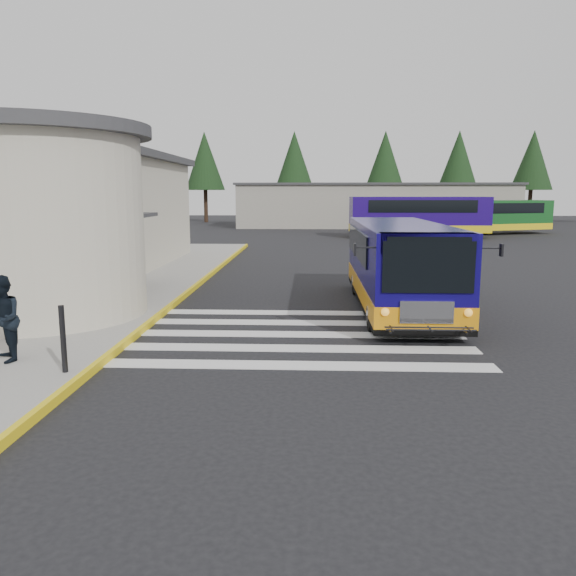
{
  "coord_description": "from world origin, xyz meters",
  "views": [
    {
      "loc": [
        -0.05,
        -13.57,
        3.28
      ],
      "look_at": [
        -0.59,
        -0.5,
        1.05
      ],
      "focal_mm": 35.0,
      "sensor_mm": 36.0,
      "label": 1
    }
  ],
  "objects_px": {
    "bollard": "(63,339)",
    "far_bus_a": "(418,215)",
    "far_bus_b": "(497,215)",
    "pedestrian_b": "(2,319)",
    "transit_bus": "(399,269)",
    "pedestrian_a": "(23,298)"
  },
  "relations": [
    {
      "from": "bollard",
      "to": "far_bus_a",
      "type": "xyz_separation_m",
      "value": [
        12.23,
        32.71,
        0.93
      ]
    },
    {
      "from": "bollard",
      "to": "far_bus_b",
      "type": "xyz_separation_m",
      "value": [
        19.26,
        36.69,
        0.76
      ]
    },
    {
      "from": "pedestrian_b",
      "to": "far_bus_a",
      "type": "distance_m",
      "value": 34.9
    },
    {
      "from": "transit_bus",
      "to": "far_bus_a",
      "type": "bearing_deg",
      "value": 78.2
    },
    {
      "from": "bollard",
      "to": "far_bus_a",
      "type": "height_order",
      "value": "far_bus_a"
    },
    {
      "from": "pedestrian_a",
      "to": "transit_bus",
      "type": "bearing_deg",
      "value": -68.09
    },
    {
      "from": "far_bus_b",
      "to": "pedestrian_b",
      "type": "bearing_deg",
      "value": 128.67
    },
    {
      "from": "pedestrian_a",
      "to": "pedestrian_b",
      "type": "distance_m",
      "value": 2.36
    },
    {
      "from": "pedestrian_b",
      "to": "far_bus_a",
      "type": "relative_size",
      "value": 0.16
    },
    {
      "from": "transit_bus",
      "to": "pedestrian_a",
      "type": "bearing_deg",
      "value": -157.87
    },
    {
      "from": "transit_bus",
      "to": "bollard",
      "type": "xyz_separation_m",
      "value": [
        -6.81,
        -6.48,
        -0.41
      ]
    },
    {
      "from": "transit_bus",
      "to": "bollard",
      "type": "bearing_deg",
      "value": -136.51
    },
    {
      "from": "bollard",
      "to": "transit_bus",
      "type": "bearing_deg",
      "value": 43.61
    },
    {
      "from": "pedestrian_a",
      "to": "pedestrian_b",
      "type": "height_order",
      "value": "pedestrian_b"
    },
    {
      "from": "pedestrian_b",
      "to": "far_bus_b",
      "type": "distance_m",
      "value": 41.6
    },
    {
      "from": "bollard",
      "to": "far_bus_a",
      "type": "distance_m",
      "value": 34.93
    },
    {
      "from": "pedestrian_b",
      "to": "bollard",
      "type": "distance_m",
      "value": 1.53
    },
    {
      "from": "transit_bus",
      "to": "far_bus_b",
      "type": "distance_m",
      "value": 32.67
    },
    {
      "from": "pedestrian_a",
      "to": "far_bus_b",
      "type": "xyz_separation_m",
      "value": [
        21.43,
        33.88,
        0.58
      ]
    },
    {
      "from": "pedestrian_a",
      "to": "pedestrian_b",
      "type": "relative_size",
      "value": 0.95
    },
    {
      "from": "pedestrian_a",
      "to": "far_bus_b",
      "type": "relative_size",
      "value": 0.17
    },
    {
      "from": "transit_bus",
      "to": "bollard",
      "type": "height_order",
      "value": "transit_bus"
    }
  ]
}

